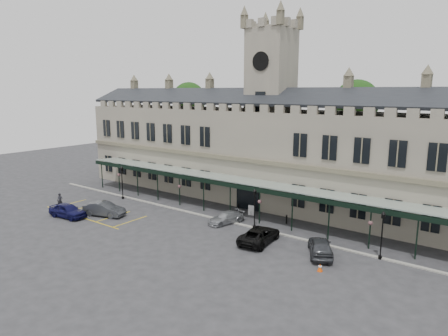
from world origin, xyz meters
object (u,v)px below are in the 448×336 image
Objects in this scene: sign_board at (251,210)px; car_left_b at (104,209)px; lamp_post_right at (382,231)px; lamp_post_mid at (255,205)px; person_b at (103,209)px; car_right_a at (320,247)px; station_building at (269,153)px; clock_tower at (271,102)px; car_taxi at (226,218)px; traffic_cone at (320,268)px; lamp_post_left at (122,179)px; person_a at (60,201)px; car_van at (259,235)px; car_left_a at (68,210)px.

car_left_b is (-13.74, -10.50, 0.23)m from sign_board.
lamp_post_right reaches higher than sign_board.
person_b is (-16.67, -6.96, -1.79)m from lamp_post_mid.
station_building is at bearing -73.72° from car_right_a.
sign_board is at bearing -76.43° from clock_tower.
person_b reaches higher than car_taxi.
car_left_b is at bearing -177.08° from traffic_cone.
clock_tower is 24.58m from person_b.
station_building is 20.10m from lamp_post_left.
person_a is (-20.86, -11.82, 0.35)m from sign_board.
traffic_cone is at bearing -120.78° from lamp_post_right.
lamp_post_right is at bearing -31.13° from clock_tower.
station_building reaches higher than traffic_cone.
clock_tower is 23.03m from lamp_post_right.
car_taxi is 6.55m from car_van.
station_building reaches higher than car_van.
car_left_a is 0.89× the size of car_van.
clock_tower is 14.38m from sign_board.
traffic_cone is 29.62m from car_left_a.
car_left_a is 4.50m from person_a.
car_taxi is at bearing -81.29° from car_left_b.
sign_board reaches higher than traffic_cone.
person_b is at bearing -167.24° from lamp_post_right.
traffic_cone is 33.62m from person_a.
car_left_b reaches higher than car_van.
car_right_a is (12.00, -2.00, 0.20)m from car_taxi.
car_right_a is (25.08, 4.38, 0.00)m from car_left_b.
lamp_post_mid is 11.65m from traffic_cone.
car_van is (5.34, -6.75, 0.17)m from sign_board.
clock_tower is at bearing 111.75° from car_taxi.
station_building is at bearing 8.02° from person_a.
lamp_post_right reaches higher than car_taxi.
lamp_post_left is 2.42× the size of person_a.
sign_board is 8.61m from car_van.
clock_tower is 13.11× the size of person_a.
sign_board is at bearing -76.26° from station_building.
lamp_post_right is at bearing -80.16° from car_left_a.
lamp_post_mid is 3.94m from car_taxi.
car_right_a reaches higher than car_van.
person_a is at bearing 83.22° from car_left_b.
sign_board is 0.76× the size of person_b.
car_right_a is at bearing -82.15° from car_left_a.
lamp_post_left is at bearing 17.18° from car_left_b.
lamp_post_left is 7.62m from person_b.
sign_board is (-15.88, 3.72, -2.01)m from lamp_post_right.
car_left_b is 14.56m from car_taxi.
car_left_b reaches higher than sign_board.
sign_board is at bearing 127.55° from lamp_post_mid.
clock_tower reaches higher than car_van.
car_left_a is at bearing 117.78° from car_left_b.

